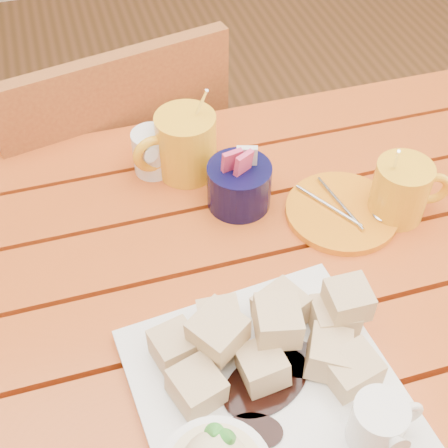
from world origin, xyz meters
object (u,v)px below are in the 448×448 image
object	(u,v)px
coffee_mug_left	(184,144)
chair_far	(116,192)
table	(217,348)
orange_saucer	(343,212)
dessert_plate	(263,399)
coffee_mug_right	(402,190)

from	to	relation	value
coffee_mug_left	chair_far	distance (m)	0.43
chair_far	table	bearing A→B (deg)	85.70
coffee_mug_left	orange_saucer	world-z (taller)	coffee_mug_left
table	dessert_plate	world-z (taller)	dessert_plate
table	orange_saucer	world-z (taller)	orange_saucer
coffee_mug_right	orange_saucer	bearing A→B (deg)	178.13
table	chair_far	bearing A→B (deg)	97.93
table	coffee_mug_left	distance (m)	0.31
table	chair_far	size ratio (longest dim) A/B	1.38
table	coffee_mug_left	bearing A→B (deg)	84.71
table	orange_saucer	distance (m)	0.27
table	coffee_mug_left	size ratio (longest dim) A/B	7.83
orange_saucer	chair_far	bearing A→B (deg)	124.35
coffee_mug_left	dessert_plate	bearing A→B (deg)	-100.20
dessert_plate	coffee_mug_right	size ratio (longest dim) A/B	2.33
coffee_mug_right	chair_far	distance (m)	0.66
table	orange_saucer	xyz separation A→B (m)	(0.22, 0.10, 0.11)
table	coffee_mug_right	distance (m)	0.34
coffee_mug_left	table	bearing A→B (deg)	-102.97
dessert_plate	orange_saucer	size ratio (longest dim) A/B	1.90
coffee_mug_right	chair_far	size ratio (longest dim) A/B	0.15
dessert_plate	orange_saucer	world-z (taller)	dessert_plate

